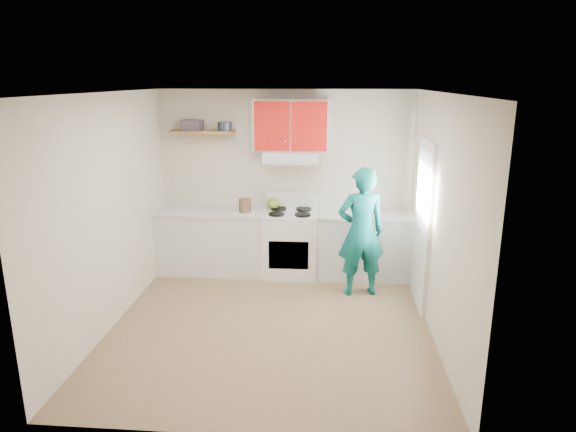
# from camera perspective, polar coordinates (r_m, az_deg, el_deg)

# --- Properties ---
(floor) EXTENTS (3.80, 3.80, 0.00)m
(floor) POSITION_cam_1_polar(r_m,az_deg,el_deg) (5.98, -1.90, -12.07)
(floor) COLOR brown
(floor) RESTS_ON ground
(ceiling) EXTENTS (3.60, 3.80, 0.04)m
(ceiling) POSITION_cam_1_polar(r_m,az_deg,el_deg) (5.32, -2.15, 13.70)
(ceiling) COLOR white
(ceiling) RESTS_ON floor
(back_wall) EXTENTS (3.60, 0.04, 2.60)m
(back_wall) POSITION_cam_1_polar(r_m,az_deg,el_deg) (7.35, -0.31, 3.91)
(back_wall) COLOR beige
(back_wall) RESTS_ON floor
(front_wall) EXTENTS (3.60, 0.04, 2.60)m
(front_wall) POSITION_cam_1_polar(r_m,az_deg,el_deg) (3.72, -5.41, -7.60)
(front_wall) COLOR beige
(front_wall) RESTS_ON floor
(left_wall) EXTENTS (0.04, 3.80, 2.60)m
(left_wall) POSITION_cam_1_polar(r_m,az_deg,el_deg) (5.98, -19.41, 0.41)
(left_wall) COLOR beige
(left_wall) RESTS_ON floor
(right_wall) EXTENTS (0.04, 3.80, 2.60)m
(right_wall) POSITION_cam_1_polar(r_m,az_deg,el_deg) (5.59, 16.62, -0.35)
(right_wall) COLOR beige
(right_wall) RESTS_ON floor
(door) EXTENTS (0.05, 0.85, 2.05)m
(door) POSITION_cam_1_polar(r_m,az_deg,el_deg) (6.32, 14.96, -1.05)
(door) COLOR white
(door) RESTS_ON floor
(door_glass) EXTENTS (0.01, 0.55, 0.95)m
(door_glass) POSITION_cam_1_polar(r_m,az_deg,el_deg) (6.22, 14.98, 2.72)
(door_glass) COLOR white
(door_glass) RESTS_ON door
(counter_left) EXTENTS (1.52, 0.60, 0.90)m
(counter_left) POSITION_cam_1_polar(r_m,az_deg,el_deg) (7.44, -8.52, -2.90)
(counter_left) COLOR silver
(counter_left) RESTS_ON floor
(counter_right) EXTENTS (1.32, 0.60, 0.90)m
(counter_right) POSITION_cam_1_polar(r_m,az_deg,el_deg) (7.27, 8.50, -3.33)
(counter_right) COLOR silver
(counter_right) RESTS_ON floor
(stove) EXTENTS (0.76, 0.65, 0.92)m
(stove) POSITION_cam_1_polar(r_m,az_deg,el_deg) (7.24, 0.26, -3.14)
(stove) COLOR white
(stove) RESTS_ON floor
(range_hood) EXTENTS (0.76, 0.44, 0.15)m
(range_hood) POSITION_cam_1_polar(r_m,az_deg,el_deg) (7.05, 0.34, 6.69)
(range_hood) COLOR silver
(range_hood) RESTS_ON back_wall
(upper_cabinets) EXTENTS (1.02, 0.33, 0.70)m
(upper_cabinets) POSITION_cam_1_polar(r_m,az_deg,el_deg) (7.06, 0.38, 10.17)
(upper_cabinets) COLOR #AE130F
(upper_cabinets) RESTS_ON back_wall
(shelf) EXTENTS (0.90, 0.30, 0.04)m
(shelf) POSITION_cam_1_polar(r_m,az_deg,el_deg) (7.28, -9.60, 9.33)
(shelf) COLOR brown
(shelf) RESTS_ON back_wall
(books) EXTENTS (0.31, 0.24, 0.15)m
(books) POSITION_cam_1_polar(r_m,az_deg,el_deg) (7.29, -10.73, 10.00)
(books) COLOR #453D45
(books) RESTS_ON shelf
(tin) EXTENTS (0.25, 0.25, 0.12)m
(tin) POSITION_cam_1_polar(r_m,az_deg,el_deg) (7.21, -7.11, 9.99)
(tin) COLOR #333D4C
(tin) RESTS_ON shelf
(kettle) EXTENTS (0.24, 0.24, 0.16)m
(kettle) POSITION_cam_1_polar(r_m,az_deg,el_deg) (7.29, -1.67, 1.41)
(kettle) COLOR olive
(kettle) RESTS_ON stove
(crock) EXTENTS (0.22, 0.22, 0.21)m
(crock) POSITION_cam_1_polar(r_m,az_deg,el_deg) (7.16, -4.86, 1.11)
(crock) COLOR #4B3120
(crock) RESTS_ON counter_left
(cutting_board) EXTENTS (0.28, 0.21, 0.02)m
(cutting_board) POSITION_cam_1_polar(r_m,az_deg,el_deg) (7.16, 6.91, 0.28)
(cutting_board) COLOR olive
(cutting_board) RESTS_ON counter_right
(silicone_mat) EXTENTS (0.29, 0.25, 0.01)m
(silicone_mat) POSITION_cam_1_polar(r_m,az_deg,el_deg) (7.14, 11.42, -0.01)
(silicone_mat) COLOR red
(silicone_mat) RESTS_ON counter_right
(person) EXTENTS (0.68, 0.52, 1.69)m
(person) POSITION_cam_1_polar(r_m,az_deg,el_deg) (6.54, 8.21, -1.80)
(person) COLOR #0B635E
(person) RESTS_ON floor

